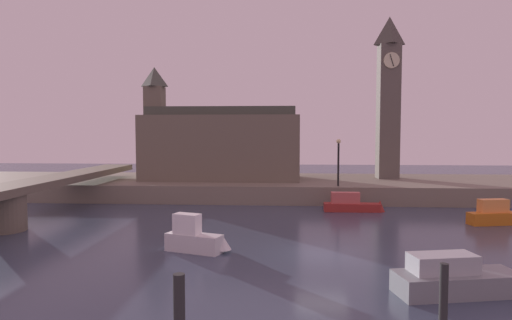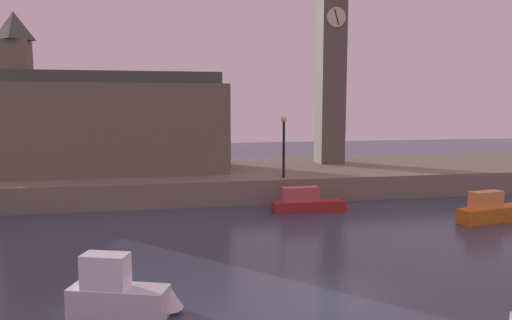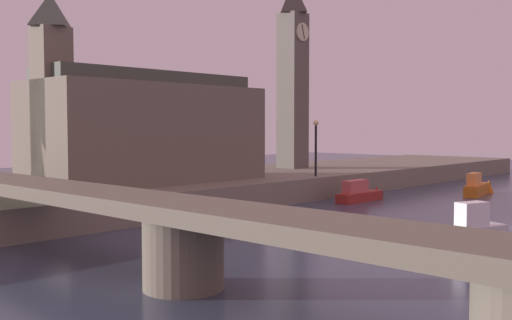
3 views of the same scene
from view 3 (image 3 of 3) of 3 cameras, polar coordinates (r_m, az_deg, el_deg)
The scene contains 8 objects.
far_embankment at distance 42.46m, azimuth -1.88°, elevation -2.38°, with size 70.00×12.00×1.50m, color slate.
clock_tower at distance 49.25m, azimuth 3.51°, elevation 8.31°, with size 2.07×2.13×15.07m.
parliament_hall at distance 36.95m, azimuth -10.52°, elevation 3.00°, with size 14.35×6.08×10.40m.
bridge_span at distance 17.75m, azimuth -5.64°, elevation -6.44°, with size 2.72×32.33×2.65m.
streetlamp at distance 40.81m, azimuth 5.69°, elevation 1.78°, with size 0.36×0.36×3.80m.
boat_dinghy_red at distance 39.95m, azimuth 9.99°, elevation -3.14°, with size 4.53×0.97×1.60m.
boat_patrol_orange at distance 45.71m, azimuth 20.32°, elevation -2.42°, with size 4.74×1.69×1.71m.
boat_ferry_white at distance 26.10m, azimuth 20.16°, elevation -6.30°, with size 3.42×1.80×1.86m.
Camera 3 is at (-29.78, -9.99, 4.88)m, focal length 42.18 mm.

